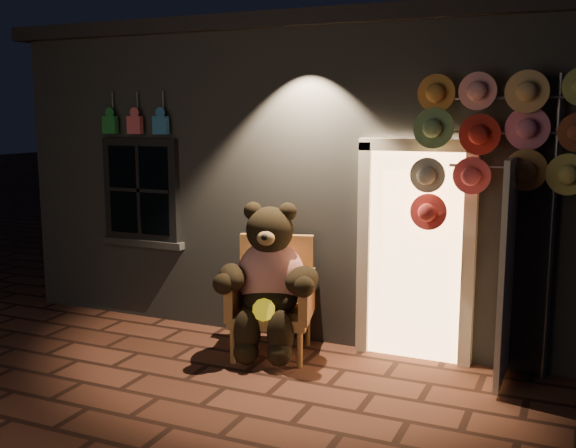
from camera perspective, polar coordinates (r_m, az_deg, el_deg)
The scene contains 5 objects.
ground at distance 6.23m, azimuth -5.37°, elevation -13.62°, with size 60.00×60.00×0.00m, color #593022.
shop_building at distance 9.45m, azimuth 6.40°, elevation 5.05°, with size 7.30×5.95×3.51m.
wicker_armchair at distance 6.92m, azimuth -1.27°, elevation -6.07°, with size 0.96×0.91×1.18m.
teddy_bear at distance 6.73m, azimuth -1.62°, elevation -4.75°, with size 1.07×0.96×1.53m.
hat_rack at distance 6.32m, azimuth 17.21°, elevation 6.71°, with size 1.58×0.22×2.79m.
Camera 1 is at (2.83, -5.00, 2.42)m, focal length 42.00 mm.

